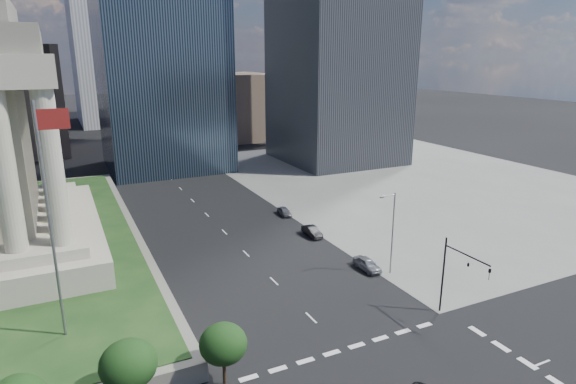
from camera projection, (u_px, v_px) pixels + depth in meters
ground at (155, 163)px, 117.16m from camera, size 500.00×500.00×0.00m
sidewalk_ne at (412, 179)px, 101.74m from camera, size 68.00×90.00×0.03m
flagpole at (51, 211)px, 38.60m from camera, size 2.52×0.24×20.00m
midrise_glass at (158, 33)px, 105.52m from camera, size 26.00×26.00×60.00m
building_filler_ne at (236, 105)px, 153.84m from camera, size 20.00×30.00×20.00m
building_filler_nw at (13, 100)px, 126.81m from camera, size 24.00×30.00×28.00m
traffic_signal_ne at (457, 270)px, 46.17m from camera, size 0.30×5.74×8.00m
street_lamp_north at (392, 229)px, 56.20m from camera, size 2.13×0.22×10.00m
parked_sedan_near at (367, 264)px, 58.45m from camera, size 4.37×1.80×1.48m
parked_sedan_mid at (312, 231)px, 69.51m from camera, size 1.50×4.22×1.39m
parked_sedan_far at (284, 211)px, 78.61m from camera, size 1.87×3.94×1.30m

